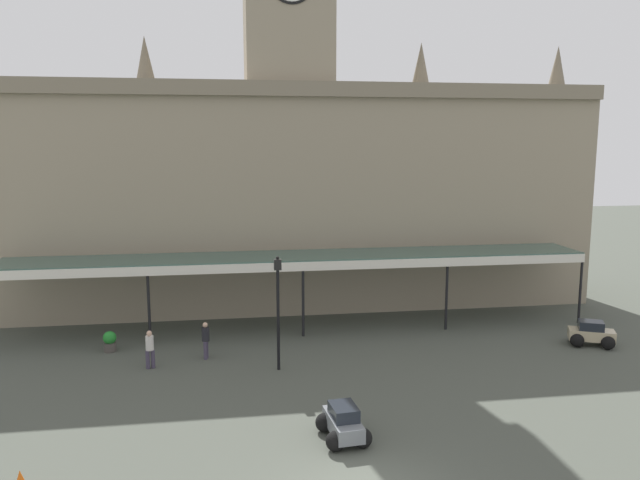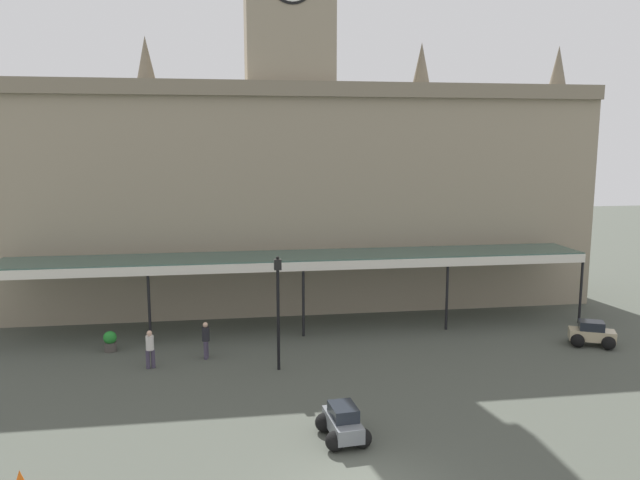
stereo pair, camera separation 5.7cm
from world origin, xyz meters
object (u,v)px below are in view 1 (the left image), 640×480
at_px(pedestrian_beside_cars, 206,339).
at_px(car_beige_sedan, 591,335).
at_px(pedestrian_near_entrance, 150,348).
at_px(car_grey_sedan, 343,425).
at_px(planter_near_kerb, 110,341).
at_px(traffic_cone, 20,480).
at_px(victorian_lamppost, 278,300).

bearing_deg(pedestrian_beside_cars, car_beige_sedan, -2.92).
bearing_deg(pedestrian_beside_cars, pedestrian_near_entrance, -159.38).
distance_m(car_grey_sedan, pedestrian_beside_cars, 9.60).
bearing_deg(car_beige_sedan, car_grey_sedan, -150.94).
bearing_deg(car_beige_sedan, planter_near_kerb, 173.54).
bearing_deg(pedestrian_beside_cars, traffic_cone, -115.63).
xyz_separation_m(car_beige_sedan, planter_near_kerb, (-22.50, 2.55, -0.01)).
relative_size(victorian_lamppost, traffic_cone, 8.23).
relative_size(car_grey_sedan, pedestrian_near_entrance, 1.27).
xyz_separation_m(victorian_lamppost, traffic_cone, (-7.88, -8.12, -2.76)).
height_order(car_grey_sedan, planter_near_kerb, car_grey_sedan).
relative_size(car_grey_sedan, planter_near_kerb, 2.21).
bearing_deg(pedestrian_beside_cars, car_grey_sedan, -61.03).
relative_size(car_grey_sedan, traffic_cone, 3.56).
xyz_separation_m(car_grey_sedan, pedestrian_near_entrance, (-6.96, 7.52, 0.41)).
bearing_deg(car_beige_sedan, pedestrian_near_entrance, 179.85).
height_order(pedestrian_near_entrance, victorian_lamppost, victorian_lamppost).
bearing_deg(planter_near_kerb, pedestrian_beside_cars, -20.17).
distance_m(pedestrian_near_entrance, victorian_lamppost, 5.90).
distance_m(victorian_lamppost, planter_near_kerb, 8.67).
bearing_deg(traffic_cone, pedestrian_beside_cars, 64.37).
bearing_deg(traffic_cone, pedestrian_near_entrance, 74.82).
distance_m(car_beige_sedan, pedestrian_near_entrance, 20.40).
distance_m(car_grey_sedan, victorian_lamppost, 7.19).
relative_size(victorian_lamppost, planter_near_kerb, 5.12).
xyz_separation_m(traffic_cone, planter_near_kerb, (0.36, 11.60, 0.19)).
relative_size(car_beige_sedan, pedestrian_beside_cars, 1.34).
xyz_separation_m(pedestrian_beside_cars, victorian_lamppost, (3.10, -1.85, 2.14)).
xyz_separation_m(car_beige_sedan, pedestrian_near_entrance, (-20.40, 0.05, 0.41)).
bearing_deg(car_grey_sedan, pedestrian_near_entrance, 132.79).
bearing_deg(pedestrian_beside_cars, planter_near_kerb, 159.83).
height_order(pedestrian_beside_cars, planter_near_kerb, pedestrian_beside_cars).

